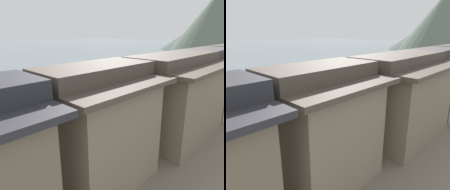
% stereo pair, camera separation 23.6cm
% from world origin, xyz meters
% --- Properties ---
extents(boat_moored_nearest, '(1.33, 5.27, 0.48)m').
position_xyz_m(boat_moored_nearest, '(5.50, 17.34, 0.16)').
color(boat_moored_nearest, brown).
rests_on(boat_moored_nearest, ground).
extents(boat_moored_third, '(1.78, 5.05, 0.80)m').
position_xyz_m(boat_moored_third, '(5.56, 45.79, 0.28)').
color(boat_moored_third, '#33281E').
rests_on(boat_moored_third, ground).
extents(boat_moored_far, '(4.53, 2.91, 0.76)m').
position_xyz_m(boat_moored_far, '(-3.00, 12.55, 0.27)').
color(boat_moored_far, '#423328').
rests_on(boat_moored_far, ground).
extents(house_waterfront_second, '(5.70, 5.91, 6.14)m').
position_xyz_m(house_waterfront_second, '(10.78, 8.62, 3.95)').
color(house_waterfront_second, gray).
rests_on(house_waterfront_second, riverbank_right).
extents(house_waterfront_tall, '(6.45, 8.17, 6.14)m').
position_xyz_m(house_waterfront_tall, '(11.16, 15.97, 3.93)').
color(house_waterfront_tall, '#7F705B').
rests_on(house_waterfront_tall, riverbank_right).
extents(house_waterfront_narrow, '(6.32, 5.78, 6.14)m').
position_xyz_m(house_waterfront_narrow, '(11.09, 22.96, 3.95)').
color(house_waterfront_narrow, gray).
rests_on(house_waterfront_narrow, riverbank_right).
extents(house_waterfront_far, '(5.68, 6.02, 6.14)m').
position_xyz_m(house_waterfront_far, '(10.77, 29.45, 3.95)').
color(house_waterfront_far, brown).
rests_on(house_waterfront_far, riverbank_right).
extents(mooring_post_dock_near, '(0.20, 0.20, 0.90)m').
position_xyz_m(mooring_post_dock_near, '(7.31, 6.13, 1.39)').
color(mooring_post_dock_near, '#473828').
rests_on(mooring_post_dock_near, riverbank_right).
extents(mooring_post_dock_mid, '(0.20, 0.20, 0.77)m').
position_xyz_m(mooring_post_dock_mid, '(7.31, 12.77, 1.33)').
color(mooring_post_dock_mid, '#473828').
rests_on(mooring_post_dock_mid, riverbank_right).
extents(mooring_post_dock_far, '(0.20, 0.20, 0.94)m').
position_xyz_m(mooring_post_dock_far, '(7.31, 21.66, 1.41)').
color(mooring_post_dock_far, '#473828').
rests_on(mooring_post_dock_far, riverbank_right).
extents(hill_far_west, '(37.54, 37.54, 25.39)m').
position_xyz_m(hill_far_west, '(-14.67, 101.07, 12.69)').
color(hill_far_west, '#5B6B5B').
rests_on(hill_far_west, ground).
extents(hill_far_east, '(40.77, 40.77, 14.20)m').
position_xyz_m(hill_far_east, '(-21.93, 108.43, 7.10)').
color(hill_far_east, '#4C5B56').
rests_on(hill_far_east, ground).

